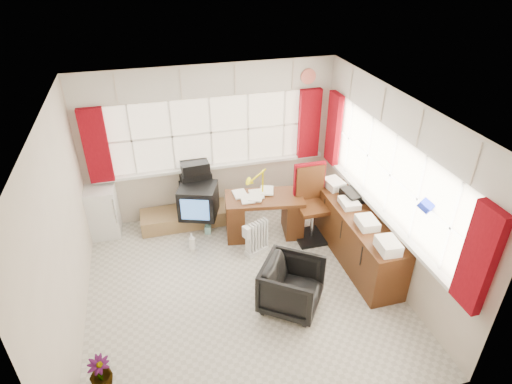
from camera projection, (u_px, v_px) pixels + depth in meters
ground at (242, 288)px, 5.75m from camera, size 4.00×4.00×0.00m
room_walls at (240, 193)px, 4.98m from camera, size 4.00×4.00×4.00m
window_back at (213, 162)px, 6.87m from camera, size 3.70×0.12×3.60m
window_right at (383, 209)px, 5.70m from camera, size 0.12×3.70×3.60m
curtains at (289, 154)px, 5.98m from camera, size 3.83×3.83×1.15m
overhead_cabinets at (294, 97)px, 5.63m from camera, size 3.98×3.98×0.48m
desk at (264, 213)px, 6.62m from camera, size 1.25×0.76×0.71m
desk_lamp at (263, 176)px, 6.39m from camera, size 0.16×0.14×0.44m
task_chair at (311, 199)px, 6.49m from camera, size 0.50×0.53×1.19m
office_chair at (292, 286)px, 5.32m from camera, size 0.99×0.99×0.66m
radiator at (257, 240)px, 6.30m from camera, size 0.39×0.28×0.54m
credenza at (356, 236)px, 6.10m from camera, size 0.50×2.00×0.85m
file_tray at (354, 195)px, 6.26m from camera, size 0.31×0.38×0.12m
tv_bench at (185, 217)px, 6.98m from camera, size 1.40×0.50×0.25m
crt_tv at (198, 201)px, 6.70m from camera, size 0.71×0.68×0.51m
hifi_stack at (196, 185)px, 6.92m from camera, size 0.60×0.40×0.78m
mini_fridge at (102, 211)px, 6.63m from camera, size 0.49×0.50×0.81m
spray_bottle_a at (192, 242)px, 6.39m from camera, size 0.11×0.11×0.28m
spray_bottle_b at (208, 228)px, 6.77m from camera, size 0.12×0.12×0.21m
flower_vase at (100, 374)px, 4.38m from camera, size 0.26×0.26×0.42m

